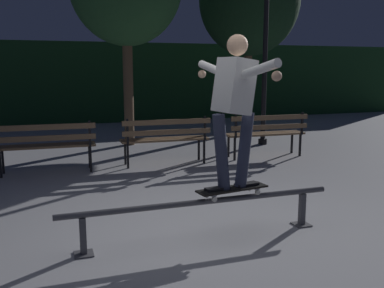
# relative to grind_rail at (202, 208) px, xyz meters

# --- Properties ---
(ground_plane) EXTENTS (90.00, 90.00, 0.00)m
(ground_plane) POSITION_rel_grind_rail_xyz_m (0.00, 0.15, -0.33)
(ground_plane) COLOR #99999E
(hedge_backdrop) EXTENTS (24.00, 1.20, 2.54)m
(hedge_backdrop) POSITION_rel_grind_rail_xyz_m (0.00, 10.46, 0.94)
(hedge_backdrop) COLOR #193D1E
(hedge_backdrop) RESTS_ON ground
(grind_rail) EXTENTS (2.91, 0.18, 0.42)m
(grind_rail) POSITION_rel_grind_rail_xyz_m (0.00, 0.00, 0.00)
(grind_rail) COLOR #47474C
(grind_rail) RESTS_ON ground
(skateboard) EXTENTS (0.80, 0.32, 0.09)m
(skateboard) POSITION_rel_grind_rail_xyz_m (0.34, 0.00, 0.17)
(skateboard) COLOR black
(skateboard) RESTS_ON grind_rail
(skateboarder) EXTENTS (0.63, 1.39, 1.56)m
(skateboarder) POSITION_rel_grind_rail_xyz_m (0.34, 0.00, 1.10)
(skateboarder) COLOR black
(skateboarder) RESTS_ON skateboard
(park_bench_left_center) EXTENTS (1.61, 0.47, 0.88)m
(park_bench_left_center) POSITION_rel_grind_rail_xyz_m (-1.47, 3.43, 0.20)
(park_bench_left_center) COLOR black
(park_bench_left_center) RESTS_ON ground
(park_bench_right_center) EXTENTS (1.61, 0.47, 0.88)m
(park_bench_right_center) POSITION_rel_grind_rail_xyz_m (0.58, 3.43, 0.20)
(park_bench_right_center) COLOR black
(park_bench_right_center) RESTS_ON ground
(park_bench_rightmost) EXTENTS (1.61, 0.47, 0.88)m
(park_bench_rightmost) POSITION_rel_grind_rail_xyz_m (2.63, 3.43, 0.20)
(park_bench_rightmost) COLOR black
(park_bench_rightmost) RESTS_ON ground
(tree_far_right) EXTENTS (2.67, 2.67, 4.99)m
(tree_far_right) POSITION_rel_grind_rail_xyz_m (3.84, 6.75, 3.18)
(tree_far_right) COLOR brown
(tree_far_right) RESTS_ON ground
(lamp_post_right) EXTENTS (0.32, 0.32, 3.90)m
(lamp_post_right) POSITION_rel_grind_rail_xyz_m (3.28, 4.78, 2.15)
(lamp_post_right) COLOR black
(lamp_post_right) RESTS_ON ground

